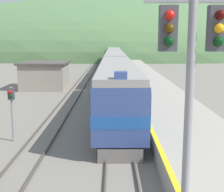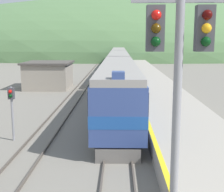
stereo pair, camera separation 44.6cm
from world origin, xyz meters
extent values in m
cube|color=#4C443D|center=(-0.72, 70.00, 0.08)|extent=(0.08, 180.00, 0.16)
cube|color=#4C443D|center=(0.72, 70.00, 0.08)|extent=(0.08, 180.00, 0.16)
cube|color=#4C443D|center=(-5.58, 70.00, 0.08)|extent=(0.08, 180.00, 0.16)
cube|color=#4C443D|center=(-4.15, 70.00, 0.08)|extent=(0.08, 180.00, 0.16)
cube|color=#9E9689|center=(4.39, 50.00, 0.53)|extent=(5.22, 140.00, 1.05)
cube|color=yellow|center=(1.90, 50.00, 1.06)|extent=(0.24, 140.00, 0.01)
ellipsoid|color=#517547|center=(0.00, 121.20, 0.00)|extent=(189.86, 85.44, 44.15)
cube|color=gray|center=(-9.14, 36.26, 1.61)|extent=(5.47, 5.89, 3.22)
cube|color=#47423D|center=(-9.14, 36.26, 3.34)|extent=(5.97, 6.39, 0.24)
cube|color=black|center=(0.00, 21.90, 0.42)|extent=(2.46, 20.54, 0.85)
cube|color=#334784|center=(0.00, 21.90, 2.39)|extent=(3.00, 21.85, 3.08)
cube|color=#1E4C99|center=(0.00, 21.90, 2.14)|extent=(3.03, 21.87, 0.68)
cube|color=black|center=(0.00, 21.90, 3.07)|extent=(3.02, 20.54, 0.92)
cube|color=gray|center=(0.00, 21.90, 4.13)|extent=(2.82, 21.85, 0.40)
cube|color=black|center=(0.00, 12.10, 3.07)|extent=(3.04, 2.20, 1.23)
cube|color=#334784|center=(0.00, 11.42, 4.51)|extent=(0.64, 0.80, 0.36)
cube|color=slate|center=(0.00, 11.17, 0.38)|extent=(2.34, 0.40, 0.77)
cube|color=black|center=(0.00, 44.47, 0.42)|extent=(2.46, 20.21, 0.85)
cube|color=#334784|center=(0.00, 44.47, 2.39)|extent=(3.00, 21.50, 3.08)
cube|color=#1E4C99|center=(0.00, 44.47, 2.14)|extent=(3.03, 21.52, 0.68)
cube|color=black|center=(0.00, 44.47, 3.07)|extent=(3.02, 20.21, 0.92)
cube|color=gray|center=(0.00, 44.47, 4.13)|extent=(2.82, 21.50, 0.40)
cube|color=black|center=(0.00, 66.87, 0.42)|extent=(2.46, 20.21, 0.85)
cube|color=#334784|center=(0.00, 66.87, 2.39)|extent=(3.00, 21.50, 3.08)
cube|color=#1E4C99|center=(0.00, 66.87, 2.14)|extent=(3.03, 21.52, 0.68)
cube|color=black|center=(0.00, 66.87, 3.07)|extent=(3.02, 20.21, 0.92)
cube|color=gray|center=(0.00, 66.87, 4.13)|extent=(2.82, 21.50, 0.40)
cube|color=black|center=(0.00, 89.27, 0.42)|extent=(2.46, 20.21, 0.85)
cube|color=#334784|center=(0.00, 89.27, 2.39)|extent=(3.00, 21.50, 3.08)
cube|color=#1E4C99|center=(0.00, 89.27, 2.14)|extent=(3.03, 21.52, 0.68)
cube|color=black|center=(0.00, 89.27, 3.07)|extent=(3.02, 20.21, 0.92)
cube|color=gray|center=(0.00, 89.27, 4.13)|extent=(2.82, 21.50, 0.40)
cylinder|color=gray|center=(1.39, 3.09, 4.00)|extent=(0.20, 0.20, 8.00)
cube|color=gray|center=(1.39, 3.09, 7.10)|extent=(2.20, 0.10, 0.10)
cube|color=#424247|center=(0.84, 3.09, 6.49)|extent=(0.40, 0.28, 1.02)
sphere|color=red|center=(0.84, 2.91, 6.78)|extent=(0.22, 0.22, 0.22)
sphere|color=#412C05|center=(0.84, 2.91, 6.49)|extent=(0.22, 0.22, 0.22)
sphere|color=black|center=(0.84, 2.91, 6.20)|extent=(0.22, 0.22, 0.22)
cube|color=#424247|center=(1.94, 3.09, 6.49)|extent=(0.40, 0.28, 1.02)
sphere|color=#3C0504|center=(1.94, 2.91, 6.78)|extent=(0.22, 0.22, 0.22)
sphere|color=orange|center=(1.94, 2.91, 6.49)|extent=(0.22, 0.22, 0.22)
sphere|color=black|center=(1.94, 2.91, 6.20)|extent=(0.22, 0.22, 0.22)
cylinder|color=gray|center=(-6.59, 14.64, 1.71)|extent=(0.14, 0.14, 3.42)
cube|color=#424247|center=(-6.59, 14.64, 3.01)|extent=(0.36, 0.28, 0.71)
sphere|color=red|center=(-6.59, 14.47, 3.15)|extent=(0.22, 0.22, 0.22)
sphere|color=black|center=(-6.59, 14.47, 2.87)|extent=(0.22, 0.22, 0.22)
camera|label=1|loc=(-0.43, -4.09, 6.24)|focal=50.00mm
camera|label=2|loc=(0.02, -4.08, 6.24)|focal=50.00mm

